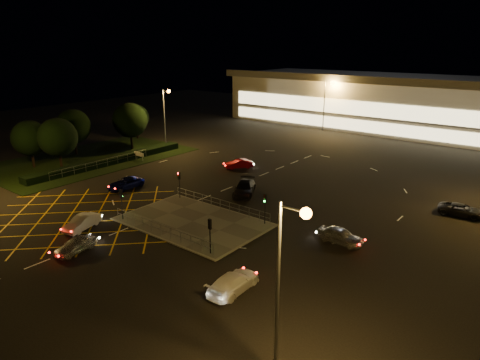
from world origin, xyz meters
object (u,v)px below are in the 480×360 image
Objects in this scene: car_far_dkgrey at (245,188)px; car_right_silver at (340,235)px; signal_se at (210,229)px; car_circ_red at (239,164)px; car_near_silver at (75,245)px; car_queue_white at (82,222)px; car_approach_white at (233,282)px; car_left_blue at (126,183)px; car_east_grey at (461,210)px; signal_ne at (265,202)px; signal_sw at (121,198)px; signal_nw at (179,179)px.

car_far_dkgrey reaches higher than car_right_silver.
signal_se is 0.79× the size of car_circ_red.
car_near_silver is 4.95m from car_queue_white.
car_approach_white is at bearing -13.72° from car_circ_red.
car_left_blue reaches higher than car_east_grey.
car_right_silver is 1.05× the size of car_circ_red.
car_queue_white is at bearing -138.55° from signal_ne.
signal_sw is 0.83× the size of car_near_silver.
signal_sw reaches higher than car_near_silver.
car_left_blue is 38.25m from car_east_grey.
car_right_silver is (17.07, 15.79, 0.07)m from car_near_silver.
signal_sw is 0.67× the size of car_approach_white.
signal_nw is 8.27m from car_left_blue.
car_left_blue is at bearing -175.46° from signal_ne.
signal_nw is at bearing -41.24° from car_circ_red.
car_queue_white is 0.75× the size of car_far_dkgrey.
signal_ne is 0.66× the size of car_left_blue.
signal_se is at bearing 140.50° from car_right_silver.
car_right_silver is at bearing -46.93° from car_far_dkgrey.
car_right_silver is (14.70, -4.93, -0.07)m from car_far_dkgrey.
car_right_silver is at bearing 2.46° from car_left_blue.
car_left_blue is at bearing 96.23° from car_right_silver.
signal_sw is 35.05m from car_east_grey.
car_left_blue is (-19.93, 6.40, -1.71)m from signal_se.
car_near_silver is at bearing -41.51° from car_circ_red.
signal_ne is (12.00, 7.99, 0.00)m from signal_sw.
signal_sw is 0.70× the size of car_east_grey.
car_approach_white reaches higher than car_left_blue.
signal_ne is 17.68m from car_near_silver.
car_queue_white is at bearing -96.32° from signal_nw.
car_approach_white is (17.06, -3.11, -1.68)m from signal_sw.
signal_nw is (-12.00, 7.99, 0.00)m from signal_se.
signal_se is at bearing -18.23° from car_circ_red.
car_near_silver is at bearing -124.89° from car_far_dkgrey.
signal_se is 13.93m from car_queue_white.
signal_nw reaches higher than car_right_silver.
car_left_blue is at bearing 109.41° from car_east_grey.
car_approach_white reaches higher than car_east_grey.
signal_se reaches higher than car_left_blue.
car_circ_red reaches higher than car_near_silver.
signal_ne is 0.70× the size of car_east_grey.
car_east_grey is (29.27, 0.47, -0.03)m from car_circ_red.
signal_sw is 0.75× the size of car_right_silver.
car_left_blue is at bearing -70.28° from car_circ_red.
signal_ne reaches higher than car_far_dkgrey.
signal_ne is 0.67× the size of car_approach_white.
car_approach_white is at bearing 148.39° from signal_se.
car_right_silver is at bearing 7.63° from car_circ_red.
car_near_silver is 23.25m from car_right_silver.
car_right_silver is at bearing -130.49° from signal_se.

